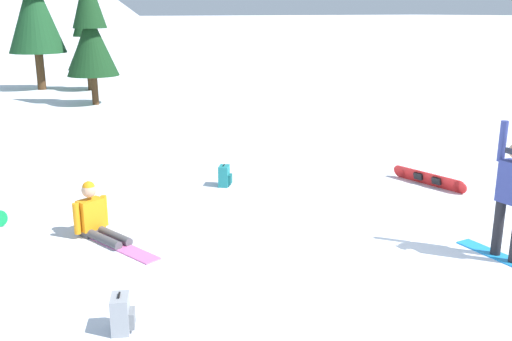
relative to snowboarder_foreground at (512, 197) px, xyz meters
name	(u,v)px	position (x,y,z in m)	size (l,w,h in m)	color
ground_plane	(365,269)	(-2.02, 0.77, -0.98)	(800.00, 800.00, 0.00)	white
snowboarder_foreground	(512,197)	(0.00, 0.00, 0.00)	(0.31, 1.57, 2.06)	#1E8CD8
snowboarder_midground	(97,219)	(-5.06, 3.88, -0.67)	(0.95, 1.80, 0.92)	#4C4C51
loose_snowboard_near_right	(428,179)	(1.81, 3.29, -0.83)	(0.40, 1.80, 0.29)	red
backpack_grey	(121,314)	(-5.57, 0.88, -0.76)	(0.34, 0.37, 0.47)	gray
backpack_teal	(225,176)	(-1.97, 5.41, -0.76)	(0.37, 0.38, 0.47)	#1E7A7F
pine_tree_leaning	(87,39)	(-0.60, 22.19, 1.37)	(1.87, 1.87, 4.31)	#472D19
pine_tree_young	(90,32)	(-1.51, 17.73, 1.84)	(2.00, 2.00, 5.17)	#472D19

